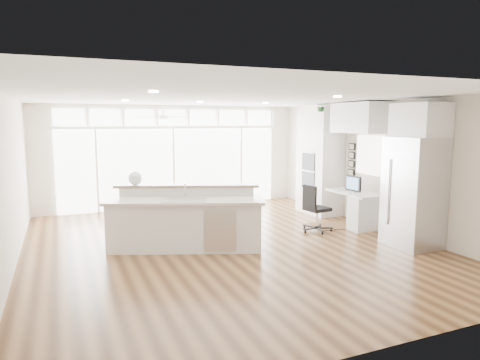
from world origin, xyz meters
name	(u,v)px	position (x,y,z in m)	size (l,w,h in m)	color
floor	(227,246)	(0.00, 0.00, -0.01)	(7.00, 8.00, 0.02)	#472B16
ceiling	(227,97)	(0.00, 0.00, 2.70)	(7.00, 8.00, 0.02)	white
wall_back	(173,157)	(0.00, 4.00, 1.35)	(7.00, 0.04, 2.70)	beige
wall_front	(378,219)	(0.00, -4.00, 1.35)	(7.00, 0.04, 2.70)	beige
wall_left	(8,184)	(-3.50, 0.00, 1.35)	(0.04, 8.00, 2.70)	beige
wall_right	(380,165)	(3.50, 0.00, 1.35)	(0.04, 8.00, 2.70)	beige
glass_wall	(173,168)	(0.00, 3.94, 1.05)	(5.80, 0.06, 2.08)	white
transom_row	(172,117)	(0.00, 3.94, 2.38)	(5.90, 0.06, 0.40)	white
desk_window	(370,155)	(3.46, 0.30, 1.55)	(0.04, 0.85, 0.85)	white
ceiling_fan	(163,113)	(-0.50, 2.80, 2.48)	(1.16, 1.16, 0.32)	white
recessed_lights	(223,99)	(0.00, 0.20, 2.68)	(3.40, 3.00, 0.02)	white
oven_cabinet	(320,163)	(3.17, 1.80, 1.25)	(0.64, 1.20, 2.50)	white
desk_nook	(355,209)	(3.13, 0.30, 0.38)	(0.72, 1.30, 0.76)	white
upper_cabinets	(360,118)	(3.17, 0.30, 2.35)	(0.64, 1.30, 0.64)	white
refrigerator	(414,192)	(3.11, -1.35, 1.00)	(0.76, 0.90, 2.00)	silver
fridge_cabinet	(420,120)	(3.17, -1.35, 2.30)	(0.64, 0.90, 0.60)	white
framed_photos	(352,160)	(3.46, 0.92, 1.40)	(0.06, 0.22, 0.80)	black
kitchen_island	(185,219)	(-0.77, 0.09, 0.55)	(2.79, 1.05, 1.11)	white
rug	(334,225)	(2.73, 0.50, 0.01)	(0.97, 0.70, 0.01)	#3A2312
office_chair	(317,208)	(2.10, 0.23, 0.49)	(0.50, 0.47, 0.97)	black
fishbowl	(135,178)	(-1.51, 0.81, 1.24)	(0.26, 0.26, 0.26)	white
monitor	(353,183)	(3.05, 0.30, 0.95)	(0.07, 0.45, 0.37)	black
keyboard	(347,192)	(2.88, 0.30, 0.77)	(0.11, 0.30, 0.01)	silver
potted_plant	(321,107)	(3.17, 1.80, 2.62)	(0.27, 0.30, 0.23)	#255625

